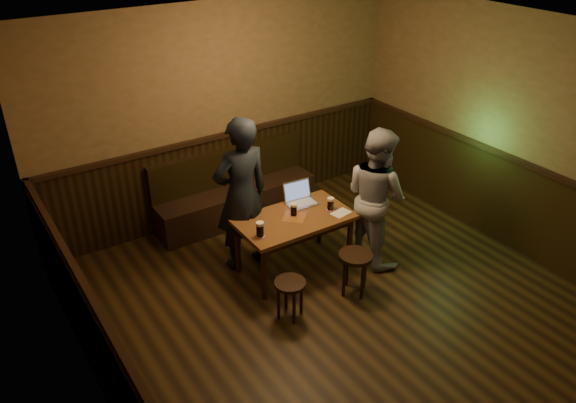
{
  "coord_description": "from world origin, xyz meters",
  "views": [
    {
      "loc": [
        -3.07,
        -3.13,
        3.88
      ],
      "look_at": [
        -0.19,
        1.23,
        0.99
      ],
      "focal_mm": 35.0,
      "sensor_mm": 36.0,
      "label": 1
    }
  ],
  "objects_px": {
    "person_suit": "(241,195)",
    "pint_mid": "(294,210)",
    "pint_left": "(260,229)",
    "pint_right": "(330,204)",
    "stool_left": "(290,289)",
    "laptop": "(300,198)",
    "person_grey": "(376,196)",
    "bench": "(235,197)",
    "stool_right": "(355,262)",
    "pub_table": "(294,224)"
  },
  "relations": [
    {
      "from": "stool_right",
      "to": "pint_left",
      "type": "relative_size",
      "value": 2.89
    },
    {
      "from": "stool_right",
      "to": "pint_left",
      "type": "height_order",
      "value": "pint_left"
    },
    {
      "from": "laptop",
      "to": "pint_right",
      "type": "bearing_deg",
      "value": -55.12
    },
    {
      "from": "person_suit",
      "to": "pint_right",
      "type": "bearing_deg",
      "value": 150.37
    },
    {
      "from": "person_suit",
      "to": "stool_left",
      "type": "bearing_deg",
      "value": 86.47
    },
    {
      "from": "pint_left",
      "to": "stool_right",
      "type": "bearing_deg",
      "value": -36.11
    },
    {
      "from": "bench",
      "to": "pint_left",
      "type": "distance_m",
      "value": 1.7
    },
    {
      "from": "pub_table",
      "to": "pint_right",
      "type": "xyz_separation_m",
      "value": [
        0.44,
        -0.09,
        0.17
      ]
    },
    {
      "from": "stool_left",
      "to": "person_suit",
      "type": "xyz_separation_m",
      "value": [
        0.08,
        1.09,
        0.57
      ]
    },
    {
      "from": "bench",
      "to": "laptop",
      "type": "height_order",
      "value": "bench"
    },
    {
      "from": "stool_left",
      "to": "laptop",
      "type": "xyz_separation_m",
      "value": [
        0.75,
        0.93,
        0.41
      ]
    },
    {
      "from": "stool_left",
      "to": "person_grey",
      "type": "xyz_separation_m",
      "value": [
        1.43,
        0.37,
        0.48
      ]
    },
    {
      "from": "bench",
      "to": "pub_table",
      "type": "distance_m",
      "value": 1.44
    },
    {
      "from": "person_grey",
      "to": "bench",
      "type": "bearing_deg",
      "value": 27.13
    },
    {
      "from": "stool_right",
      "to": "person_suit",
      "type": "xyz_separation_m",
      "value": [
        -0.74,
        1.14,
        0.52
      ]
    },
    {
      "from": "bench",
      "to": "stool_right",
      "type": "distance_m",
      "value": 2.17
    },
    {
      "from": "stool_left",
      "to": "person_grey",
      "type": "distance_m",
      "value": 1.55
    },
    {
      "from": "bench",
      "to": "pint_left",
      "type": "height_order",
      "value": "bench"
    },
    {
      "from": "pub_table",
      "to": "laptop",
      "type": "height_order",
      "value": "laptop"
    },
    {
      "from": "pub_table",
      "to": "person_grey",
      "type": "relative_size",
      "value": 0.79
    },
    {
      "from": "person_suit",
      "to": "pint_mid",
      "type": "bearing_deg",
      "value": 140.32
    },
    {
      "from": "pub_table",
      "to": "pint_right",
      "type": "bearing_deg",
      "value": -10.96
    },
    {
      "from": "pint_right",
      "to": "person_grey",
      "type": "distance_m",
      "value": 0.53
    },
    {
      "from": "laptop",
      "to": "person_suit",
      "type": "xyz_separation_m",
      "value": [
        -0.68,
        0.17,
        0.16
      ]
    },
    {
      "from": "laptop",
      "to": "person_grey",
      "type": "xyz_separation_m",
      "value": [
        0.68,
        -0.55,
        0.07
      ]
    },
    {
      "from": "pint_right",
      "to": "person_suit",
      "type": "bearing_deg",
      "value": 149.97
    },
    {
      "from": "pint_left",
      "to": "pint_right",
      "type": "distance_m",
      "value": 0.96
    },
    {
      "from": "stool_left",
      "to": "pint_mid",
      "type": "height_order",
      "value": "pint_mid"
    },
    {
      "from": "stool_left",
      "to": "laptop",
      "type": "distance_m",
      "value": 1.26
    },
    {
      "from": "stool_right",
      "to": "pint_right",
      "type": "height_order",
      "value": "pint_right"
    },
    {
      "from": "laptop",
      "to": "person_suit",
      "type": "relative_size",
      "value": 0.2
    },
    {
      "from": "pint_left",
      "to": "pint_right",
      "type": "height_order",
      "value": "pint_left"
    },
    {
      "from": "pint_left",
      "to": "pint_right",
      "type": "bearing_deg",
      "value": 2.43
    },
    {
      "from": "pub_table",
      "to": "stool_left",
      "type": "bearing_deg",
      "value": -126.16
    },
    {
      "from": "stool_right",
      "to": "pint_mid",
      "type": "bearing_deg",
      "value": 110.48
    },
    {
      "from": "bench",
      "to": "person_suit",
      "type": "height_order",
      "value": "person_suit"
    },
    {
      "from": "bench",
      "to": "stool_left",
      "type": "distance_m",
      "value": 2.16
    },
    {
      "from": "bench",
      "to": "person_grey",
      "type": "bearing_deg",
      "value": -61.82
    },
    {
      "from": "bench",
      "to": "person_suit",
      "type": "xyz_separation_m",
      "value": [
        -0.43,
        -1.0,
        0.61
      ]
    },
    {
      "from": "pint_mid",
      "to": "person_suit",
      "type": "bearing_deg",
      "value": 139.92
    },
    {
      "from": "stool_right",
      "to": "laptop",
      "type": "xyz_separation_m",
      "value": [
        -0.06,
        0.98,
        0.36
      ]
    },
    {
      "from": "bench",
      "to": "pint_right",
      "type": "xyz_separation_m",
      "value": [
        0.44,
        -1.5,
        0.46
      ]
    },
    {
      "from": "stool_right",
      "to": "laptop",
      "type": "height_order",
      "value": "laptop"
    },
    {
      "from": "person_suit",
      "to": "bench",
      "type": "bearing_deg",
      "value": -113.02
    },
    {
      "from": "pint_mid",
      "to": "person_suit",
      "type": "height_order",
      "value": "person_suit"
    },
    {
      "from": "bench",
      "to": "stool_right",
      "type": "bearing_deg",
      "value": -81.98
    },
    {
      "from": "bench",
      "to": "pub_table",
      "type": "height_order",
      "value": "bench"
    },
    {
      "from": "pub_table",
      "to": "pint_left",
      "type": "xyz_separation_m",
      "value": [
        -0.52,
        -0.13,
        0.18
      ]
    },
    {
      "from": "pub_table",
      "to": "stool_right",
      "type": "relative_size",
      "value": 2.62
    },
    {
      "from": "pub_table",
      "to": "pint_mid",
      "type": "bearing_deg",
      "value": 65.55
    }
  ]
}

